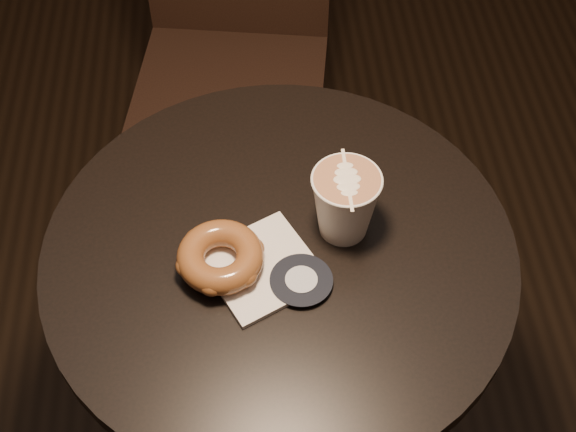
{
  "coord_description": "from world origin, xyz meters",
  "views": [
    {
      "loc": [
        -0.04,
        -0.69,
        1.7
      ],
      "look_at": [
        0.01,
        0.03,
        0.79
      ],
      "focal_mm": 50.0,
      "sensor_mm": 36.0,
      "label": 1
    }
  ],
  "objects": [
    {
      "name": "chair",
      "position": [
        -0.05,
        0.75,
        0.58
      ],
      "size": [
        0.48,
        0.48,
        1.05
      ],
      "rotation": [
        0.0,
        0.0,
        -0.16
      ],
      "color": "black",
      "rests_on": "ground"
    },
    {
      "name": "pastry_bag",
      "position": [
        -0.03,
        -0.04,
        0.75
      ],
      "size": [
        0.2,
        0.2,
        0.01
      ],
      "primitive_type": "cube",
      "rotation": [
        0.0,
        0.0,
        0.47
      ],
      "color": "silver",
      "rests_on": "cafe_table"
    },
    {
      "name": "doughnut",
      "position": [
        -0.09,
        -0.03,
        0.78
      ],
      "size": [
        0.12,
        0.12,
        0.04
      ],
      "primitive_type": "torus",
      "color": "brown",
      "rests_on": "pastry_bag"
    },
    {
      "name": "latte_cup",
      "position": [
        0.1,
        0.03,
        0.81
      ],
      "size": [
        0.1,
        0.1,
        0.11
      ],
      "primitive_type": null,
      "color": "silver",
      "rests_on": "cafe_table"
    },
    {
      "name": "cafe_table",
      "position": [
        0.0,
        0.0,
        0.55
      ],
      "size": [
        0.7,
        0.7,
        0.75
      ],
      "color": "black",
      "rests_on": "ground"
    }
  ]
}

